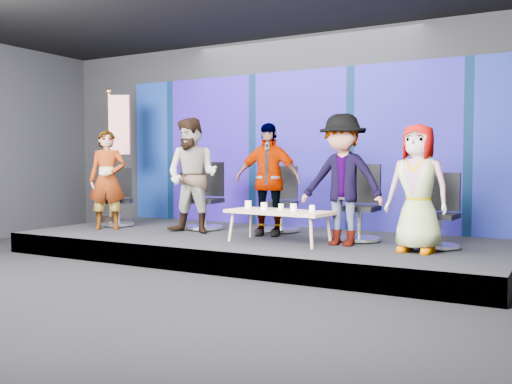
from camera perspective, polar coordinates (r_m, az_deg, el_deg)
ground at (r=6.37m, az=-10.94°, el=-9.57°), size 10.00×10.00×0.00m
room_walls at (r=6.30m, az=-11.16°, el=12.54°), size 10.02×8.02×3.51m
riser at (r=8.37m, az=0.18°, el=-5.44°), size 7.00×3.00×0.30m
backdrop at (r=9.58m, az=4.40°, el=4.31°), size 7.00×0.08×2.60m
chair_a at (r=9.93m, az=-13.59°, el=-1.45°), size 0.77×0.77×0.98m
panelist_a at (r=9.44m, az=-14.64°, el=1.18°), size 0.69×0.64×1.59m
chair_b at (r=9.17m, az=-5.03°, el=-1.53°), size 0.67×0.67×1.08m
panelist_b at (r=8.69m, az=-6.39°, el=1.64°), size 0.91×0.75×1.75m
chair_c at (r=8.85m, az=2.62°, el=-1.82°), size 0.70×0.70×1.02m
panelist_c at (r=8.37m, az=1.18°, el=1.27°), size 1.04×0.64×1.65m
chair_d at (r=7.92m, az=10.43°, el=-2.36°), size 0.59×0.59×1.05m
panelist_d at (r=7.45m, az=8.61°, el=1.21°), size 1.10×0.64×1.70m
chair_e at (r=7.51m, az=17.93°, el=-3.01°), size 0.58×0.58×0.95m
panelist_e at (r=7.06m, az=15.87°, el=0.36°), size 0.80×0.56×1.54m
coffee_table at (r=7.61m, az=2.31°, el=-2.11°), size 1.47×0.73×0.44m
mug_a at (r=7.91m, az=-0.79°, el=-1.26°), size 0.09×0.09×0.11m
mug_b at (r=7.65m, az=0.81°, el=-1.43°), size 0.09×0.09×0.10m
mug_c at (r=7.65m, az=2.53°, el=-1.50°), size 0.07×0.07×0.08m
mug_d at (r=7.45m, az=3.78°, el=-1.56°), size 0.09×0.09×0.10m
mug_e at (r=7.38m, az=5.64°, el=-1.66°), size 0.07×0.07×0.09m
flag_stand at (r=10.48m, az=-13.85°, el=3.94°), size 0.54×0.32×2.39m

